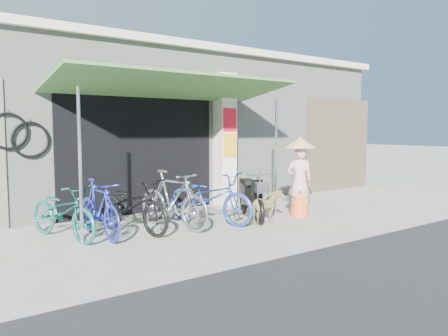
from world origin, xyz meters
TOP-DOWN VIEW (x-y plane):
  - ground at (0.00, 0.00)m, footprint 80.00×80.00m
  - bicycle_shop at (-0.00, 5.09)m, footprint 12.30×5.30m
  - shop_pillar at (0.85, 2.45)m, footprint 0.42×0.44m
  - awning at (-0.90, 1.63)m, footprint 4.60×1.88m
  - neighbour_right at (5.00, 2.59)m, footprint 2.60×0.06m
  - bike_teal at (-3.13, 1.27)m, footprint 1.05×1.78m
  - bike_blue at (-2.62, 1.05)m, footprint 0.50×1.57m
  - bike_black at (-2.04, 1.08)m, footprint 1.05×1.84m
  - bike_silver at (-1.34, 0.94)m, footprint 0.87×1.77m
  - bike_navy at (-0.58, 0.92)m, footprint 1.28×1.93m
  - street_dog at (0.22, 0.25)m, footprint 0.78×0.45m
  - moped at (0.31, 0.82)m, footprint 0.82×1.55m
  - nun at (1.26, 0.44)m, footprint 0.64×0.64m

SIDE VIEW (x-z plane):
  - ground at x=0.00m, z-range 0.00..0.00m
  - street_dog at x=0.22m, z-range 0.00..0.62m
  - moped at x=0.31m, z-range -0.04..0.89m
  - bike_teal at x=-3.13m, z-range 0.00..0.88m
  - bike_black at x=-2.04m, z-range 0.00..0.92m
  - bike_blue at x=-2.62m, z-range 0.00..0.94m
  - bike_navy at x=-0.58m, z-range 0.00..0.96m
  - bike_silver at x=-1.34m, z-range 0.00..1.03m
  - nun at x=1.26m, z-range 0.01..1.59m
  - neighbour_right at x=5.00m, z-range 0.00..2.60m
  - shop_pillar at x=0.85m, z-range 0.00..3.00m
  - bicycle_shop at x=0.00m, z-range 0.00..3.66m
  - awning at x=-0.90m, z-range 1.15..3.88m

